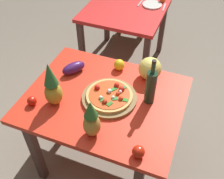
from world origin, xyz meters
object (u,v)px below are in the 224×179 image
dinner_plate (152,5)px  dining_chair (134,3)px  bell_pepper (119,65)px  tomato_near_board (138,152)px  pizza (110,95)px  fork_utensil (140,3)px  tomato_at_corner (32,101)px  pizza_board (110,98)px  melon (150,69)px  knife_utensil (164,7)px  display_table (104,106)px  wine_bottle (151,87)px  pineapple_right (91,120)px  pineapple_left (52,86)px  background_table (125,18)px  eggplant (74,68)px

dinner_plate → dining_chair: bearing=127.0°
bell_pepper → tomato_near_board: bell_pepper is taller
pizza → fork_utensil: (-0.24, 1.54, -0.04)m
tomato_at_corner → dinner_plate: 1.84m
dinner_plate → pizza_board: bearing=-86.5°
melon → dinner_plate: bearing=104.0°
pizza → fork_utensil: pizza is taller
bell_pepper → tomato_at_corner: size_ratio=1.40×
knife_utensil → pizza_board: bearing=-95.9°
display_table → fork_utensil: bearing=97.1°
bell_pepper → tomato_near_board: (0.39, -0.73, -0.00)m
melon → tomato_at_corner: 0.92m
dining_chair → wine_bottle: size_ratio=2.27×
pizza_board → bell_pepper: size_ratio=4.18×
pineapple_right → tomato_near_board: bearing=-8.4°
knife_utensil → tomato_near_board: bearing=-85.5°
pizza → pineapple_left: size_ratio=0.94×
background_table → melon: melon is taller
pizza_board → knife_utensil: bearing=88.3°
tomato_near_board → pizza_board: bearing=131.7°
fork_utensil → knife_utensil: bearing=1.4°
bell_pepper → background_table: bearing=106.8°
pizza_board → melon: bearing=58.7°
pineapple_left → fork_utensil: pineapple_left is taller
pizza → melon: (0.20, 0.34, 0.05)m
wine_bottle → pineapple_right: (-0.26, -0.42, -0.01)m
fork_utensil → bell_pepper: bearing=-79.9°
bell_pepper → tomato_at_corner: bearing=-126.5°
wine_bottle → fork_utensil: (-0.51, 1.45, -0.14)m
dining_chair → pineapple_right: bearing=98.2°
bell_pepper → dinner_plate: 1.19m
display_table → pizza: (0.04, 0.00, 0.13)m
display_table → melon: size_ratio=6.44×
dining_chair → knife_utensil: dining_chair is taller
wine_bottle → bell_pepper: (-0.33, 0.26, -0.10)m
dining_chair → pizza: (0.45, -2.01, 0.30)m
pizza_board → wine_bottle: size_ratio=1.09×
background_table → bell_pepper: bell_pepper is taller
dining_chair → pizza: dining_chair is taller
background_table → dinner_plate: 0.34m
pineapple_right → fork_utensil: pineapple_right is taller
melon → tomato_near_board: size_ratio=2.26×
tomato_at_corner → knife_utensil: size_ratio=0.39×
melon → tomato_near_board: bearing=-79.5°
eggplant → dinner_plate: eggplant is taller
background_table → wine_bottle: wine_bottle is taller
pineapple_left → fork_utensil: size_ratio=2.01×
display_table → pineapple_left: pineapple_left is taller
pineapple_right → pizza: bearing=91.9°
background_table → knife_utensil: (0.40, 0.18, 0.12)m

